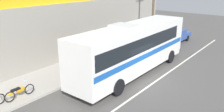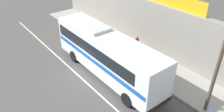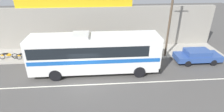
{
  "view_description": "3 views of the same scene",
  "coord_description": "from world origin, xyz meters",
  "px_view_note": "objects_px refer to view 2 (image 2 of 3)",
  "views": [
    {
      "loc": [
        -12.48,
        -7.3,
        6.61
      ],
      "look_at": [
        -0.13,
        2.38,
        1.37
      ],
      "focal_mm": 36.99,
      "sensor_mm": 36.0,
      "label": 1
    },
    {
      "loc": [
        13.09,
        -7.79,
        10.92
      ],
      "look_at": [
        0.3,
        2.26,
        1.06
      ],
      "focal_mm": 35.41,
      "sensor_mm": 36.0,
      "label": 2
    },
    {
      "loc": [
        1.32,
        -13.45,
        8.87
      ],
      "look_at": [
        2.5,
        2.01,
        1.22
      ],
      "focal_mm": 29.14,
      "sensor_mm": 36.0,
      "label": 3
    }
  ],
  "objects_px": {
    "pedestrian_far_right": "(135,50)",
    "utility_pole": "(221,56)",
    "pedestrian_near_shop": "(137,43)",
    "motorcycle_purple": "(81,25)",
    "pedestrian_by_curb": "(116,37)",
    "motorcycle_green": "(88,30)",
    "intercity_bus": "(106,52)"
  },
  "relations": [
    {
      "from": "motorcycle_green",
      "to": "pedestrian_by_curb",
      "type": "xyz_separation_m",
      "value": [
        4.16,
        0.74,
        0.5
      ]
    },
    {
      "from": "motorcycle_purple",
      "to": "pedestrian_by_curb",
      "type": "relative_size",
      "value": 1.21
    },
    {
      "from": "pedestrian_by_curb",
      "to": "pedestrian_near_shop",
      "type": "relative_size",
      "value": 1.01
    },
    {
      "from": "pedestrian_far_right",
      "to": "utility_pole",
      "type": "bearing_deg",
      "value": -4.8
    },
    {
      "from": "utility_pole",
      "to": "motorcycle_green",
      "type": "height_order",
      "value": "utility_pole"
    },
    {
      "from": "motorcycle_purple",
      "to": "pedestrian_near_shop",
      "type": "height_order",
      "value": "pedestrian_near_shop"
    },
    {
      "from": "pedestrian_far_right",
      "to": "pedestrian_near_shop",
      "type": "distance_m",
      "value": 1.54
    },
    {
      "from": "pedestrian_near_shop",
      "to": "utility_pole",
      "type": "bearing_deg",
      "value": -11.85
    },
    {
      "from": "motorcycle_purple",
      "to": "utility_pole",
      "type": "bearing_deg",
      "value": -1.63
    },
    {
      "from": "motorcycle_green",
      "to": "motorcycle_purple",
      "type": "distance_m",
      "value": 1.75
    },
    {
      "from": "utility_pole",
      "to": "intercity_bus",
      "type": "bearing_deg",
      "value": -161.11
    },
    {
      "from": "intercity_bus",
      "to": "utility_pole",
      "type": "height_order",
      "value": "utility_pole"
    },
    {
      "from": "utility_pole",
      "to": "motorcycle_purple",
      "type": "relative_size",
      "value": 4.23
    },
    {
      "from": "intercity_bus",
      "to": "motorcycle_green",
      "type": "xyz_separation_m",
      "value": [
        -7.29,
        2.87,
        -1.5
      ]
    },
    {
      "from": "utility_pole",
      "to": "pedestrian_far_right",
      "type": "height_order",
      "value": "utility_pole"
    },
    {
      "from": "pedestrian_near_shop",
      "to": "motorcycle_green",
      "type": "bearing_deg",
      "value": -166.26
    },
    {
      "from": "intercity_bus",
      "to": "motorcycle_purple",
      "type": "distance_m",
      "value": 9.66
    },
    {
      "from": "motorcycle_green",
      "to": "motorcycle_purple",
      "type": "relative_size",
      "value": 0.95
    },
    {
      "from": "motorcycle_purple",
      "to": "pedestrian_by_curb",
      "type": "bearing_deg",
      "value": 5.21
    },
    {
      "from": "motorcycle_green",
      "to": "pedestrian_far_right",
      "type": "relative_size",
      "value": 1.09
    },
    {
      "from": "pedestrian_by_curb",
      "to": "pedestrian_far_right",
      "type": "distance_m",
      "value": 3.15
    },
    {
      "from": "pedestrian_far_right",
      "to": "pedestrian_near_shop",
      "type": "bearing_deg",
      "value": 130.51
    },
    {
      "from": "intercity_bus",
      "to": "motorcycle_green",
      "type": "bearing_deg",
      "value": 158.53
    },
    {
      "from": "motorcycle_green",
      "to": "utility_pole",
      "type": "bearing_deg",
      "value": -1.03
    },
    {
      "from": "motorcycle_green",
      "to": "motorcycle_purple",
      "type": "height_order",
      "value": "same"
    },
    {
      "from": "utility_pole",
      "to": "motorcycle_green",
      "type": "xyz_separation_m",
      "value": [
        -14.9,
        0.27,
        -3.79
      ]
    },
    {
      "from": "utility_pole",
      "to": "pedestrian_near_shop",
      "type": "distance_m",
      "value": 9.39
    },
    {
      "from": "utility_pole",
      "to": "pedestrian_by_curb",
      "type": "bearing_deg",
      "value": 174.62
    },
    {
      "from": "motorcycle_purple",
      "to": "pedestrian_by_curb",
      "type": "xyz_separation_m",
      "value": [
        5.9,
        0.54,
        0.5
      ]
    },
    {
      "from": "utility_pole",
      "to": "pedestrian_near_shop",
      "type": "height_order",
      "value": "utility_pole"
    },
    {
      "from": "motorcycle_purple",
      "to": "pedestrian_far_right",
      "type": "xyz_separation_m",
      "value": [
        9.03,
        0.17,
        0.56
      ]
    },
    {
      "from": "pedestrian_near_shop",
      "to": "pedestrian_far_right",
      "type": "bearing_deg",
      "value": -49.49
    }
  ]
}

